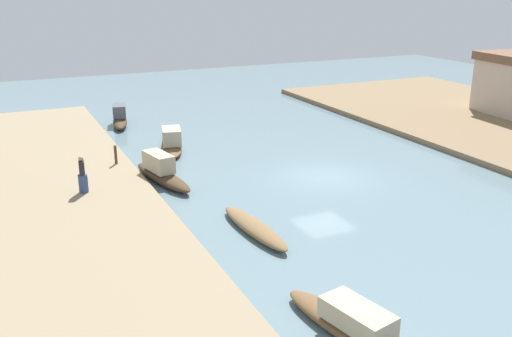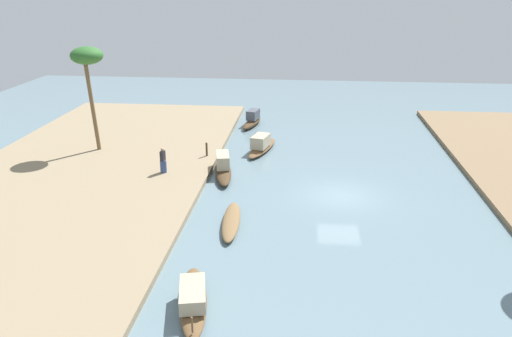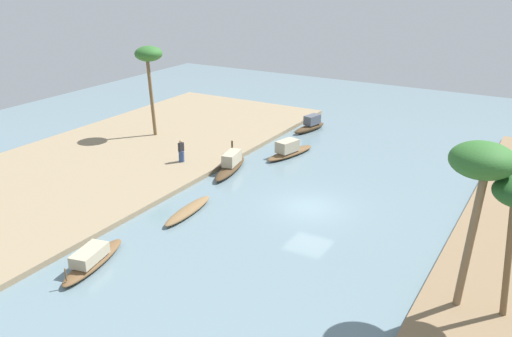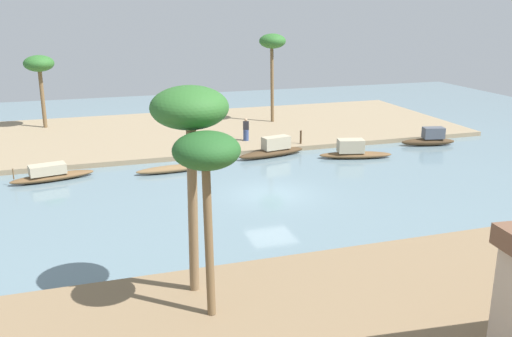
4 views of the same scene
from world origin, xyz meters
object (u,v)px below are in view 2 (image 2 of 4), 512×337
(sampan_with_red_awning, at_px, (252,120))
(mooring_post, at_px, (207,149))
(person_on_near_bank, at_px, (163,162))
(sampan_midstream, at_px, (193,299))
(sampan_open_hull, at_px, (231,221))
(palm_tree_left_near, at_px, (87,60))
(sampan_foreground, at_px, (262,145))
(sampan_near_left_bank, at_px, (223,168))

(sampan_with_red_awning, height_order, mooring_post, sampan_with_red_awning)
(person_on_near_bank, bearing_deg, sampan_midstream, -151.33)
(sampan_open_hull, xyz_separation_m, palm_tree_left_near, (-10.37, -11.26, 6.49))
(sampan_with_red_awning, distance_m, palm_tree_left_near, 14.74)
(sampan_open_hull, height_order, person_on_near_bank, person_on_near_bank)
(sampan_foreground, xyz_separation_m, mooring_post, (2.33, -3.59, 0.34))
(sampan_with_red_awning, relative_size, sampan_near_left_bank, 0.81)
(sampan_foreground, height_order, sampan_open_hull, sampan_foreground)
(sampan_foreground, relative_size, sampan_near_left_bank, 1.00)
(sampan_foreground, bearing_deg, sampan_near_left_bank, -7.98)
(sampan_foreground, distance_m, sampan_open_hull, 12.03)
(mooring_post, bearing_deg, sampan_near_left_bank, 30.55)
(sampan_near_left_bank, bearing_deg, sampan_open_hull, 1.25)
(sampan_with_red_awning, xyz_separation_m, mooring_post, (9.20, -2.17, 0.31))
(person_on_near_bank, bearing_deg, sampan_open_hull, -131.21)
(sampan_midstream, relative_size, person_on_near_bank, 2.99)
(sampan_open_hull, xyz_separation_m, person_on_near_bank, (-6.24, -5.23, 0.77))
(sampan_foreground, bearing_deg, person_on_near_bank, -30.43)
(sampan_near_left_bank, distance_m, mooring_post, 3.08)
(sampan_midstream, bearing_deg, mooring_post, 177.16)
(sampan_with_red_awning, xyz_separation_m, sampan_open_hull, (18.88, 0.95, -0.28))
(sampan_midstream, xyz_separation_m, sampan_open_hull, (-7.07, 0.43, -0.18))
(sampan_midstream, xyz_separation_m, sampan_with_red_awning, (-25.95, -0.52, 0.10))
(sampan_with_red_awning, height_order, sampan_near_left_bank, sampan_near_left_bank)
(sampan_midstream, xyz_separation_m, palm_tree_left_near, (-17.44, -10.83, 6.31))
(person_on_near_bank, relative_size, palm_tree_left_near, 0.22)
(sampan_near_left_bank, xyz_separation_m, palm_tree_left_near, (-3.33, -9.70, 6.22))
(palm_tree_left_near, bearing_deg, sampan_with_red_awning, 129.56)
(person_on_near_bank, xyz_separation_m, palm_tree_left_near, (-4.12, -6.03, 5.72))
(sampan_open_hull, height_order, palm_tree_left_near, palm_tree_left_near)
(sampan_foreground, height_order, sampan_near_left_bank, sampan_near_left_bank)
(sampan_open_hull, distance_m, mooring_post, 10.19)
(mooring_post, bearing_deg, sampan_open_hull, 17.86)
(sampan_midstream, height_order, mooring_post, mooring_post)
(sampan_midstream, distance_m, sampan_near_left_bank, 14.15)
(mooring_post, bearing_deg, person_on_near_bank, -31.55)
(person_on_near_bank, distance_m, mooring_post, 4.03)
(person_on_near_bank, bearing_deg, sampan_with_red_awning, -9.84)
(person_on_near_bank, xyz_separation_m, mooring_post, (-3.43, 2.11, -0.18))
(sampan_midstream, distance_m, sampan_foreground, 19.10)
(sampan_with_red_awning, height_order, sampan_open_hull, sampan_with_red_awning)
(sampan_open_hull, distance_m, person_on_near_bank, 8.18)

